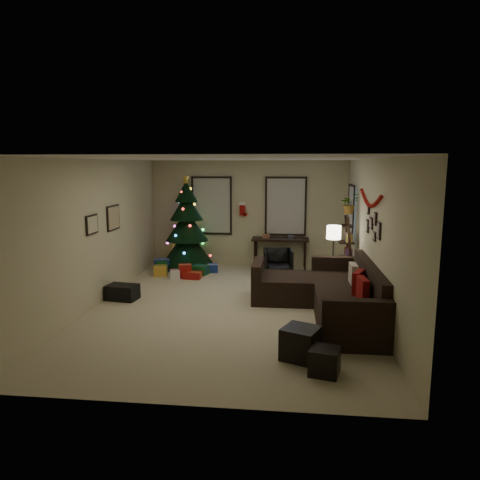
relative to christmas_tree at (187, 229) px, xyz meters
name	(u,v)px	position (x,y,z in m)	size (l,w,h in m)	color
floor	(231,306)	(1.50, -2.99, -0.99)	(7.00, 7.00, 0.00)	#C1B592
ceiling	(231,159)	(1.50, -2.99, 1.71)	(7.00, 7.00, 0.00)	white
wall_back	(248,214)	(1.50, 0.51, 0.36)	(5.00, 5.00, 0.00)	beige
wall_front	(187,286)	(1.50, -6.49, 0.36)	(5.00, 5.00, 0.00)	beige
wall_left	(98,232)	(-1.00, -2.99, 0.36)	(7.00, 7.00, 0.00)	beige
wall_right	(373,237)	(4.00, -2.99, 0.36)	(7.00, 7.00, 0.00)	beige
window_back_left	(212,206)	(0.55, 0.48, 0.56)	(1.05, 0.06, 1.50)	#728CB2
window_back_right	(286,206)	(2.45, 0.48, 0.56)	(1.05, 0.06, 1.50)	#728CB2
window_right_wall	(352,213)	(3.97, -0.44, 0.51)	(0.06, 0.90, 1.30)	#728CB2
christmas_tree	(187,229)	(0.00, 0.00, 0.00)	(1.29, 1.29, 2.40)	black
presents	(179,269)	(-0.05, -0.67, -0.87)	(1.57, 1.01, 0.30)	#14591E
sofa	(331,295)	(3.30, -3.13, -0.68)	(2.18, 3.14, 0.94)	black
pillow_red_a	(363,291)	(3.71, -3.94, -0.35)	(0.11, 0.41, 0.41)	maroon
pillow_red_b	(358,283)	(3.71, -3.49, -0.35)	(0.11, 0.42, 0.42)	maroon
pillow_cream	(353,275)	(3.71, -2.87, -0.36)	(0.12, 0.40, 0.40)	#BFAE9B
ottoman_near	(301,343)	(2.73, -5.12, -0.78)	(0.46, 0.46, 0.43)	black
ottoman_far	(325,361)	(3.02, -5.55, -0.82)	(0.36, 0.36, 0.34)	black
desk	(280,242)	(2.33, 0.23, -0.32)	(1.42, 0.51, 0.77)	black
desk_chair	(278,261)	(2.30, -0.42, -0.68)	(0.61, 0.57, 0.62)	black
bookshelf	(348,253)	(3.80, -1.38, -0.25)	(0.30, 0.46, 1.53)	black
potted_plant	(349,200)	(3.80, -1.27, 0.86)	(0.51, 0.44, 0.57)	#4C4C4C
floor_lamp	(334,237)	(3.45, -1.76, 0.15)	(0.29, 0.29, 1.37)	black
art_map	(113,218)	(-0.98, -2.28, 0.55)	(0.04, 0.60, 0.50)	black
art_abstract	(92,225)	(-0.98, -3.28, 0.54)	(0.04, 0.45, 0.35)	black
gallery	(373,225)	(3.98, -3.06, 0.58)	(0.03, 1.25, 0.54)	black
garland	(370,199)	(3.95, -2.83, 1.01)	(0.08, 1.90, 0.30)	#A5140C
stocking_left	(243,209)	(1.36, 0.42, 0.49)	(0.20, 0.05, 0.36)	#990F0C
stocking_right	(256,210)	(1.69, 0.60, 0.45)	(0.20, 0.05, 0.36)	#990F0C
storage_bin	(122,292)	(-0.66, -2.79, -0.85)	(0.58, 0.39, 0.29)	black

